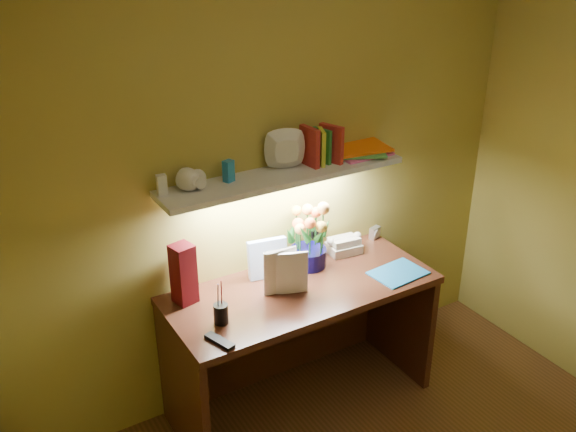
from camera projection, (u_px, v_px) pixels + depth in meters
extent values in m
cube|color=#38170F|center=(301.00, 346.00, 3.44)|extent=(1.40, 0.60, 0.75)
cube|color=silver|center=(375.00, 233.00, 3.75)|extent=(0.08, 0.05, 0.07)
cube|color=#5B0C12|center=(184.00, 274.00, 3.09)|extent=(0.12, 0.12, 0.31)
cylinder|color=black|center=(221.00, 307.00, 2.95)|extent=(0.08, 0.08, 0.17)
cube|color=black|center=(220.00, 341.00, 2.85)|extent=(0.09, 0.16, 0.02)
cube|color=#2380C3|center=(398.00, 273.00, 3.39)|extent=(0.30, 0.23, 0.01)
imported|color=silver|center=(264.00, 275.00, 3.14)|extent=(0.18, 0.04, 0.24)
imported|color=silver|center=(275.00, 274.00, 3.16)|extent=(0.16, 0.08, 0.23)
cube|color=silver|center=(284.00, 176.00, 3.18)|extent=(1.30, 0.25, 0.03)
imported|color=silver|center=(197.00, 184.00, 2.93)|extent=(0.14, 0.14, 0.09)
imported|color=silver|center=(201.00, 185.00, 2.93)|extent=(0.10, 0.10, 0.08)
imported|color=silver|center=(287.00, 167.00, 3.18)|extent=(0.26, 0.26, 0.05)
cube|color=silver|center=(162.00, 185.00, 2.90)|extent=(0.05, 0.04, 0.10)
cube|color=#2380C3|center=(229.00, 171.00, 3.05)|extent=(0.06, 0.05, 0.11)
cube|color=#B22926|center=(310.00, 147.00, 3.22)|extent=(0.04, 0.14, 0.20)
cube|color=gold|center=(321.00, 147.00, 3.24)|extent=(0.06, 0.11, 0.18)
cube|color=#2935A0|center=(310.00, 149.00, 3.24)|extent=(0.04, 0.12, 0.17)
cube|color=#2A7632|center=(322.00, 146.00, 3.27)|extent=(0.05, 0.12, 0.18)
cube|color=#B22926|center=(331.00, 144.00, 3.27)|extent=(0.08, 0.14, 0.20)
cube|color=pink|center=(361.00, 153.00, 3.42)|extent=(0.29, 0.21, 0.01)
cube|color=#4DAC51|center=(351.00, 150.00, 3.41)|extent=(0.41, 0.36, 0.01)
cube|color=orange|center=(358.00, 147.00, 3.41)|extent=(0.35, 0.28, 0.01)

